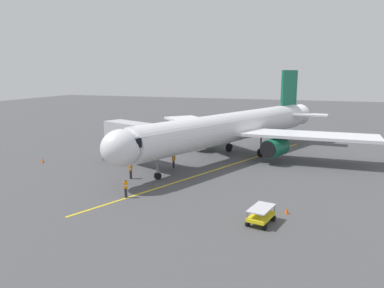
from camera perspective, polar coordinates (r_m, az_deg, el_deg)
name	(u,v)px	position (r m, az deg, el deg)	size (l,w,h in m)	color
ground_plane	(238,158)	(49.13, 7.15, -2.20)	(220.00, 220.00, 0.00)	#4C4C4F
apron_lead_in_line	(220,168)	(43.82, 4.37, -3.76)	(0.24, 40.00, 0.01)	yellow
airplane	(234,128)	(48.96, 6.43, 2.54)	(32.22, 38.52, 11.50)	white
jet_bridge	(141,136)	(44.25, -7.81, 1.29)	(11.23, 6.64, 5.40)	#B7B7BC
ground_crew_marshaller	(131,171)	(39.85, -9.45, -4.07)	(0.30, 0.43, 1.71)	#23232D
ground_crew_wing_walker	(126,188)	(34.02, -10.20, -6.73)	(0.47, 0.42, 1.71)	#23232D
ground_crew_loader	(174,160)	(43.85, -2.86, -2.55)	(0.39, 0.47, 1.71)	#23232D
baggage_cart_portside	(261,215)	(28.55, 10.61, -10.76)	(2.01, 2.84, 1.27)	yellow
safety_cone_nose_left	(287,210)	(30.98, 14.44, -9.91)	(0.32, 0.32, 0.55)	#F2590F
safety_cone_nose_right	(43,160)	(50.12, -22.02, -2.35)	(0.32, 0.32, 0.55)	#F2590F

